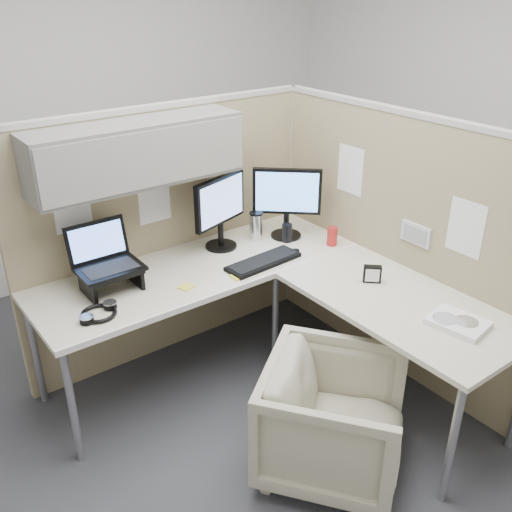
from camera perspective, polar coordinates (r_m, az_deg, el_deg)
ground at (r=3.50m, az=1.19°, el=-14.52°), size 4.50×4.50×0.00m
partition_back at (r=3.45m, az=-10.06°, el=5.69°), size 2.00×0.36×1.63m
partition_right at (r=3.56m, az=13.46°, el=1.14°), size 0.07×2.03×1.63m
desk at (r=3.25m, az=1.66°, el=-3.23°), size 2.00×1.98×0.73m
office_chair at (r=2.94m, az=7.78°, el=-15.36°), size 0.90×0.89×0.68m
monitor_left at (r=3.54m, az=-3.60°, el=4.94°), size 0.43×0.20×0.47m
monitor_right at (r=3.69m, az=3.10°, el=5.88°), size 0.35×0.32×0.47m
laptop_station at (r=3.21m, az=-14.64°, el=-0.93°), size 0.34×0.29×0.36m
keyboard at (r=3.42m, az=0.74°, el=-0.58°), size 0.49×0.19×0.02m
mouse at (r=3.55m, az=3.85°, el=0.44°), size 0.10×0.07×0.03m
travel_mug at (r=3.72m, az=0.01°, el=3.05°), size 0.09×0.09×0.19m
soda_can_green at (r=3.68m, az=7.62°, el=1.97°), size 0.07×0.07×0.12m
soda_can_silver at (r=3.70m, az=3.11°, el=2.33°), size 0.07×0.07×0.12m
sticky_note_a at (r=3.19m, az=-6.98°, el=-3.08°), size 0.10×0.10×0.01m
sticky_note_b at (r=3.28m, az=-1.82°, el=-2.05°), size 0.08×0.08×0.01m
headphones at (r=3.02m, az=-15.45°, el=-5.52°), size 0.24×0.24×0.03m
paper_stack at (r=3.00m, az=19.53°, el=-6.31°), size 0.25×0.30×0.03m
desk_clock at (r=3.27m, az=11.54°, el=-1.78°), size 0.10×0.10×0.10m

